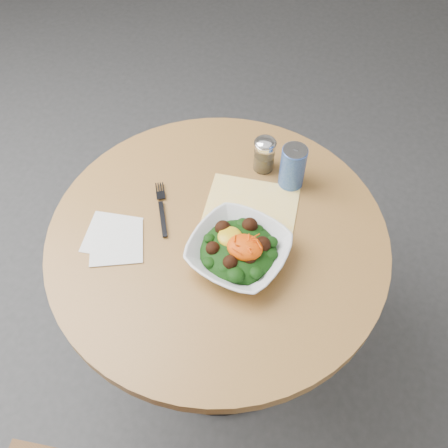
% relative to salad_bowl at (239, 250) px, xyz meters
% --- Properties ---
extents(ground, '(6.00, 6.00, 0.00)m').
position_rel_salad_bowl_xyz_m(ground, '(-0.07, 0.05, -0.78)').
color(ground, '#313134').
rests_on(ground, ground).
extents(table, '(0.90, 0.90, 0.75)m').
position_rel_salad_bowl_xyz_m(table, '(-0.07, 0.05, -0.23)').
color(table, black).
rests_on(table, ground).
extents(cloth_napkin, '(0.26, 0.25, 0.00)m').
position_rel_salad_bowl_xyz_m(cloth_napkin, '(-0.01, 0.15, -0.03)').
color(cloth_napkin, '#FCB50D').
rests_on(cloth_napkin, table).
extents(paper_napkins, '(0.19, 0.18, 0.00)m').
position_rel_salad_bowl_xyz_m(paper_napkins, '(-0.33, -0.04, -0.03)').
color(paper_napkins, silver).
rests_on(paper_napkins, table).
extents(salad_bowl, '(0.29, 0.29, 0.09)m').
position_rel_salad_bowl_xyz_m(salad_bowl, '(0.00, 0.00, 0.00)').
color(salad_bowl, silver).
rests_on(salad_bowl, table).
extents(fork, '(0.10, 0.18, 0.00)m').
position_rel_salad_bowl_xyz_m(fork, '(-0.24, 0.09, -0.03)').
color(fork, black).
rests_on(fork, table).
extents(spice_shaker, '(0.06, 0.06, 0.11)m').
position_rel_salad_bowl_xyz_m(spice_shaker, '(-0.02, 0.32, 0.02)').
color(spice_shaker, silver).
rests_on(spice_shaker, table).
extents(beverage_can, '(0.07, 0.07, 0.14)m').
position_rel_salad_bowl_xyz_m(beverage_can, '(0.07, 0.29, 0.03)').
color(beverage_can, '#0D3395').
rests_on(beverage_can, table).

